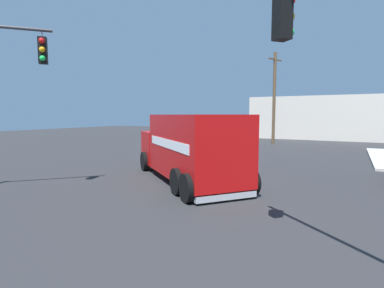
% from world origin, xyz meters
% --- Properties ---
extents(ground_plane, '(100.00, 100.00, 0.00)m').
position_xyz_m(ground_plane, '(0.00, 0.00, 0.00)').
color(ground_plane, '#2B2B2D').
extents(delivery_truck, '(7.62, 6.95, 2.96)m').
position_xyz_m(delivery_truck, '(-0.81, -0.02, 1.53)').
color(delivery_truck, red).
rests_on(delivery_truck, ground).
extents(utility_pole, '(0.83, 2.12, 9.03)m').
position_xyz_m(utility_pole, '(-1.42, 18.64, 4.66)').
color(utility_pole, brown).
rests_on(utility_pole, ground).
extents(building_backdrop, '(18.28, 6.00, 5.14)m').
position_xyz_m(building_backdrop, '(3.08, 28.43, 2.57)').
color(building_backdrop, beige).
rests_on(building_backdrop, ground).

